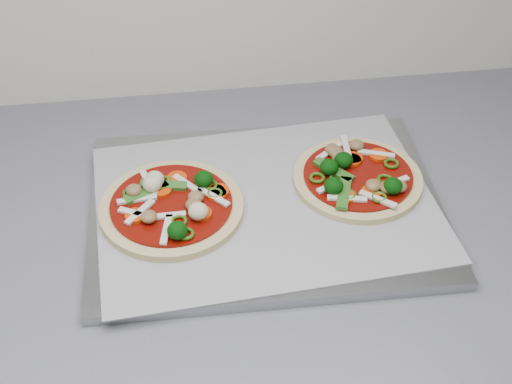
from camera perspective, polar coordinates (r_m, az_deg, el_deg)
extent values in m
cube|color=#939499|center=(0.88, 0.77, -1.18)|extent=(0.44, 0.33, 0.01)
cube|color=#9E9FA3|center=(0.88, 0.77, -0.80)|extent=(0.43, 0.33, 0.00)
cylinder|color=tan|center=(0.87, -6.76, -1.26)|extent=(0.21, 0.21, 0.01)
cylinder|color=maroon|center=(0.86, -6.79, -0.95)|extent=(0.18, 0.18, 0.00)
ellipsoid|color=beige|center=(0.88, -8.31, 0.65)|extent=(0.03, 0.03, 0.02)
ellipsoid|color=brown|center=(0.88, -9.76, 0.14)|extent=(0.02, 0.02, 0.01)
torus|color=#2E4F0F|center=(0.83, -6.19, -2.31)|extent=(0.03, 0.03, 0.00)
cylinder|color=#DA480A|center=(0.88, -7.57, 0.14)|extent=(0.03, 0.03, 0.00)
cube|color=beige|center=(0.88, -5.50, 0.61)|extent=(0.04, 0.04, 0.00)
ellipsoid|color=#083508|center=(0.88, -4.20, 1.04)|extent=(0.03, 0.03, 0.02)
cylinder|color=#DA480A|center=(0.85, -9.64, -1.88)|extent=(0.03, 0.03, 0.00)
cylinder|color=#DA480A|center=(0.87, -3.33, 0.04)|extent=(0.03, 0.03, 0.00)
cube|color=beige|center=(0.89, -8.56, 0.72)|extent=(0.02, 0.05, 0.00)
cylinder|color=#DA480A|center=(0.87, -3.20, -0.13)|extent=(0.03, 0.03, 0.00)
cylinder|color=#DA480A|center=(0.89, -8.09, 0.47)|extent=(0.04, 0.04, 0.00)
ellipsoid|color=brown|center=(0.85, -5.02, -1.01)|extent=(0.02, 0.02, 0.01)
cube|color=beige|center=(0.85, -9.49, -1.75)|extent=(0.05, 0.03, 0.00)
cylinder|color=#DA480A|center=(0.87, -2.95, 0.09)|extent=(0.03, 0.03, 0.00)
cube|color=beige|center=(0.87, -9.50, -0.59)|extent=(0.05, 0.01, 0.00)
cylinder|color=#DA480A|center=(0.84, -4.37, -1.72)|extent=(0.03, 0.03, 0.00)
cube|color=beige|center=(0.83, -7.18, -2.99)|extent=(0.02, 0.05, 0.00)
torus|color=#2E4F0F|center=(0.87, -3.32, -0.13)|extent=(0.03, 0.03, 0.00)
ellipsoid|color=brown|center=(0.86, -4.84, -0.39)|extent=(0.02, 0.02, 0.01)
torus|color=#2E4F0F|center=(0.89, -7.34, 0.85)|extent=(0.03, 0.03, 0.00)
ellipsoid|color=beige|center=(0.83, -4.65, -1.55)|extent=(0.03, 0.03, 0.02)
cube|color=beige|center=(0.85, -9.27, -1.60)|extent=(0.04, 0.04, 0.00)
cube|color=beige|center=(0.84, -7.25, -1.91)|extent=(0.05, 0.01, 0.00)
torus|color=#2E4F0F|center=(0.82, -5.64, -3.34)|extent=(0.03, 0.03, 0.00)
torus|color=#2E4F0F|center=(0.88, -10.02, -0.07)|extent=(0.03, 0.03, 0.00)
cube|color=#326A22|center=(0.88, -8.76, -0.02)|extent=(0.06, 0.04, 0.00)
cube|color=beige|center=(0.86, -3.43, -0.38)|extent=(0.04, 0.04, 0.00)
cylinder|color=#DA480A|center=(0.82, -6.45, -3.01)|extent=(0.03, 0.03, 0.00)
ellipsoid|color=beige|center=(0.88, -8.12, 1.01)|extent=(0.03, 0.03, 0.02)
cylinder|color=#DA480A|center=(0.89, -6.33, 1.11)|extent=(0.03, 0.03, 0.00)
torus|color=#2E4F0F|center=(0.88, -3.72, 0.54)|extent=(0.02, 0.02, 0.00)
cube|color=#326A22|center=(0.89, -7.41, 0.57)|extent=(0.06, 0.03, 0.00)
ellipsoid|color=brown|center=(0.84, -8.57, -1.97)|extent=(0.02, 0.02, 0.01)
ellipsoid|color=#083508|center=(0.81, -6.30, -3.07)|extent=(0.03, 0.03, 0.02)
cylinder|color=tan|center=(0.91, 8.12, 1.06)|extent=(0.21, 0.21, 0.01)
cylinder|color=maroon|center=(0.91, 8.16, 1.35)|extent=(0.18, 0.18, 0.00)
ellipsoid|color=brown|center=(0.95, 8.04, 3.75)|extent=(0.03, 0.03, 0.01)
cylinder|color=#DA480A|center=(0.88, 9.23, 0.01)|extent=(0.03, 0.03, 0.00)
ellipsoid|color=brown|center=(0.93, 6.44, 3.14)|extent=(0.03, 0.03, 0.01)
ellipsoid|color=#083508|center=(0.91, 7.03, 2.56)|extent=(0.03, 0.03, 0.02)
ellipsoid|color=brown|center=(0.88, 9.37, 0.53)|extent=(0.03, 0.03, 0.01)
torus|color=#2E4F0F|center=(0.89, 4.91, 1.14)|extent=(0.03, 0.03, 0.00)
cylinder|color=#DA480A|center=(0.94, 9.78, 2.93)|extent=(0.03, 0.03, 0.00)
cube|color=#326A22|center=(0.91, 6.22, 1.74)|extent=(0.05, 0.05, 0.00)
cylinder|color=#DA480A|center=(0.89, 9.87, 0.38)|extent=(0.03, 0.03, 0.00)
torus|color=#2E4F0F|center=(0.90, 10.27, 0.99)|extent=(0.03, 0.03, 0.00)
ellipsoid|color=brown|center=(0.93, 6.13, 3.41)|extent=(0.03, 0.03, 0.01)
torus|color=#2E4F0F|center=(0.93, 10.78, 2.26)|extent=(0.03, 0.03, 0.00)
ellipsoid|color=#083508|center=(0.90, 5.87, 2.00)|extent=(0.03, 0.03, 0.02)
ellipsoid|color=brown|center=(0.88, 10.49, 0.36)|extent=(0.02, 0.02, 0.01)
cube|color=beige|center=(0.94, 5.91, 3.26)|extent=(0.04, 0.04, 0.00)
cube|color=beige|center=(0.88, 6.24, 0.55)|extent=(0.05, 0.03, 0.00)
cube|color=beige|center=(0.87, 9.72, -0.57)|extent=(0.04, 0.04, 0.00)
ellipsoid|color=#083508|center=(0.88, 10.89, 0.48)|extent=(0.03, 0.03, 0.02)
cylinder|color=#DA480A|center=(0.93, 7.78, 2.69)|extent=(0.03, 0.03, 0.00)
cube|color=beige|center=(0.87, 7.30, -0.53)|extent=(0.05, 0.02, 0.00)
cylinder|color=#DA480A|center=(0.93, 7.65, 2.54)|extent=(0.03, 0.03, 0.00)
cylinder|color=#DA480A|center=(0.89, 9.60, 0.45)|extent=(0.03, 0.03, 0.00)
ellipsoid|color=#083508|center=(0.87, 6.23, 0.50)|extent=(0.03, 0.03, 0.02)
torus|color=#2E4F0F|center=(0.90, 6.53, 1.14)|extent=(0.03, 0.03, 0.00)
ellipsoid|color=brown|center=(0.92, 6.69, 2.81)|extent=(0.02, 0.02, 0.01)
torus|color=#2E4F0F|center=(0.87, 9.81, -0.42)|extent=(0.02, 0.02, 0.00)
ellipsoid|color=brown|center=(0.89, 11.37, 0.47)|extent=(0.02, 0.02, 0.01)
cube|color=beige|center=(0.95, 7.21, 3.59)|extent=(0.01, 0.05, 0.00)
cylinder|color=#DA480A|center=(0.87, 7.14, -0.34)|extent=(0.04, 0.04, 0.00)
cylinder|color=#DA480A|center=(0.93, 7.18, 2.65)|extent=(0.03, 0.03, 0.00)
torus|color=#2E4F0F|center=(0.87, 7.42, -0.24)|extent=(0.02, 0.02, 0.00)
cube|color=beige|center=(0.94, 9.59, 3.04)|extent=(0.05, 0.02, 0.00)
cube|color=beige|center=(0.90, 10.84, 0.68)|extent=(0.05, 0.02, 0.00)
cube|color=#326A22|center=(0.87, 7.05, -0.08)|extent=(0.03, 0.06, 0.00)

